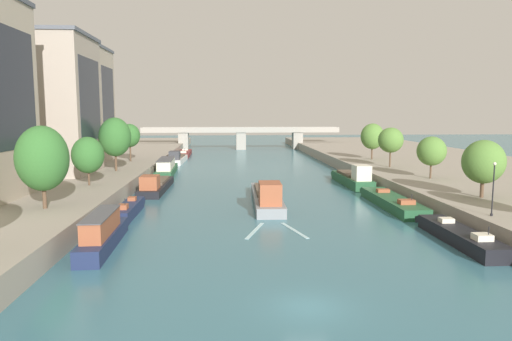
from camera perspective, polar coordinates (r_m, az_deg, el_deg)
ground_plane at (r=27.09m, az=6.41°, el=-16.31°), size 400.00×400.00×0.00m
quay_left at (r=85.56m, az=-24.39°, el=-0.09°), size 36.00×170.00×1.99m
quay_right at (r=89.14m, az=22.39°, el=0.28°), size 36.00×170.00×1.99m
barge_midriver at (r=54.91m, az=1.34°, el=-3.16°), size 3.59×18.93×3.37m
wake_behind_barge at (r=43.09m, az=2.29°, el=-7.33°), size 5.60×5.96×0.03m
moored_boat_left_midway at (r=39.40m, az=-18.22°, el=-7.27°), size 2.25×11.88×2.91m
moored_boat_left_end at (r=50.99m, az=-15.27°, el=-4.57°), size 1.71×10.12×2.33m
moored_boat_left_gap_after at (r=65.77m, az=-12.17°, el=-1.76°), size 3.27×15.39×2.70m
moored_boat_left_upstream at (r=83.64m, az=-10.89°, el=0.37°), size 3.38×16.70×2.74m
moored_boat_left_lone at (r=101.94m, az=-9.60°, el=1.43°), size 3.25×14.67×2.86m
moored_boat_left_second at (r=118.70m, az=-8.76°, el=2.08°), size 3.22×16.75×2.15m
moored_boat_right_upstream at (r=42.49m, az=23.57°, el=-7.29°), size 2.35×12.44×2.28m
moored_boat_right_downstream at (r=55.78m, az=16.25°, el=-3.66°), size 2.98×15.67×2.27m
moored_boat_right_gap_after at (r=70.72m, az=11.76°, el=-0.94°), size 3.11×14.43×3.48m
tree_left_by_lamp at (r=46.55m, az=-24.69°, el=1.35°), size 4.66×4.66×7.61m
tree_left_third at (r=59.62m, az=-19.88°, el=1.79°), size 3.83×3.83×5.89m
tree_left_nearest at (r=73.17m, az=-16.87°, el=3.94°), size 4.74×4.74×8.04m
tree_left_past_mid at (r=87.19m, az=-15.18°, el=4.14°), size 3.65×3.65×6.75m
tree_right_far at (r=53.33m, az=26.07°, el=0.96°), size 4.26×4.26×5.99m
tree_right_end_of_row at (r=66.30m, az=20.68°, el=2.23°), size 3.83×3.83×5.62m
tree_right_midway at (r=78.15m, az=16.15°, el=3.59°), size 4.01×4.01×6.39m
tree_right_second at (r=90.37m, az=14.05°, el=4.07°), size 4.34×4.34×6.75m
lamppost_right_bank at (r=44.27m, az=27.03°, el=-1.77°), size 0.28×0.28×4.62m
building_left_corner at (r=74.04m, az=-25.48°, el=7.31°), size 16.16×12.69×19.82m
building_left_middle at (r=92.02m, az=-21.10°, el=7.56°), size 11.82×10.70×20.48m
bridge_far at (r=137.00m, az=-1.86°, el=4.31°), size 57.43×4.40×6.52m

